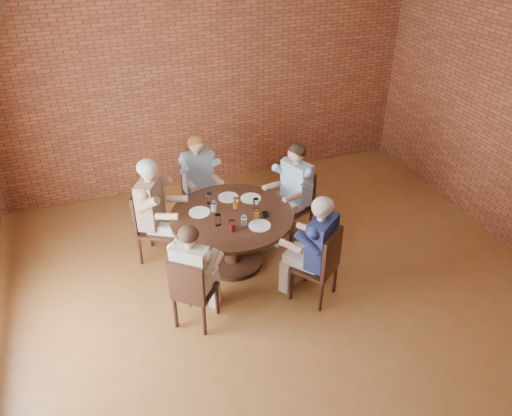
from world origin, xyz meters
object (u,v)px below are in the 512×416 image
object	(u,v)px
diner_a	(293,192)
chair_e	(322,263)
dining_table	(232,229)
diner_b	(200,182)
chair_c	(150,222)
diner_d	(194,275)
diner_c	(156,211)
chair_d	(192,291)
smartphone	(265,215)
chair_b	(198,189)
chair_a	(297,200)
diner_e	(316,249)

from	to	relation	value
diner_a	chair_e	size ratio (longest dim) A/B	1.42
dining_table	diner_b	bearing A→B (deg)	96.52
chair_c	diner_d	xyz separation A→B (m)	(0.24, -1.34, 0.12)
diner_c	chair_d	bearing A→B (deg)	-146.46
diner_a	diner_b	world-z (taller)	diner_a
chair_d	smartphone	distance (m)	1.36
dining_table	chair_b	xyz separation A→B (m)	(-0.13, 1.16, -0.02)
chair_c	diner_c	world-z (taller)	diner_c
chair_a	diner_c	world-z (taller)	diner_c
diner_c	diner_d	bearing A→B (deg)	-144.08
dining_table	chair_b	size ratio (longest dim) A/B	1.62
diner_b	diner_c	size ratio (longest dim) A/B	0.95
diner_c	chair_d	distance (m)	1.38
diner_a	diner_b	size ratio (longest dim) A/B	1.02
dining_table	diner_b	world-z (taller)	diner_b
smartphone	diner_b	bearing A→B (deg)	120.80
chair_e	diner_d	bearing A→B (deg)	-43.33
chair_a	chair_b	world-z (taller)	chair_a
diner_b	diner_e	size ratio (longest dim) A/B	0.98
diner_a	chair_b	bearing A→B (deg)	-146.35
diner_a	chair_c	world-z (taller)	diner_a
dining_table	chair_d	xyz separation A→B (m)	(-0.74, -0.89, -0.03)
diner_b	diner_e	bearing A→B (deg)	-74.03
dining_table	chair_c	distance (m)	1.06
chair_a	diner_c	distance (m)	1.90
chair_c	diner_a	bearing A→B (deg)	-65.88
chair_b	diner_b	world-z (taller)	diner_b
smartphone	diner_a	bearing A→B (deg)	49.09
dining_table	diner_c	size ratio (longest dim) A/B	1.08
diner_a	diner_e	size ratio (longest dim) A/B	1.00
diner_b	diner_d	bearing A→B (deg)	-113.00
chair_d	diner_b	bearing A→B (deg)	-67.71
dining_table	diner_b	xyz separation A→B (m)	(-0.12, 1.08, 0.13)
smartphone	dining_table	bearing A→B (deg)	166.74
diner_a	chair_b	world-z (taller)	diner_a
chair_d	diner_c	bearing A→B (deg)	-46.02
diner_b	smartphone	size ratio (longest dim) A/B	9.67
chair_b	diner_e	size ratio (longest dim) A/B	0.69
chair_b	chair_c	xyz separation A→B (m)	(-0.79, -0.64, 0.02)
diner_b	diner_a	bearing A→B (deg)	-40.32
diner_a	diner_c	world-z (taller)	diner_c
chair_a	diner_b	bearing A→B (deg)	-140.66
diner_e	smartphone	bearing A→B (deg)	-104.88
diner_e	smartphone	size ratio (longest dim) A/B	9.92
diner_a	diner_d	xyz separation A→B (m)	(-1.65, -1.18, -0.04)
chair_a	diner_b	xyz separation A→B (m)	(-1.17, 0.70, 0.15)
chair_c	chair_d	distance (m)	1.42
diner_a	diner_c	distance (m)	1.81
diner_e	chair_c	bearing A→B (deg)	-78.86
chair_b	smartphone	size ratio (longest dim) A/B	6.81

